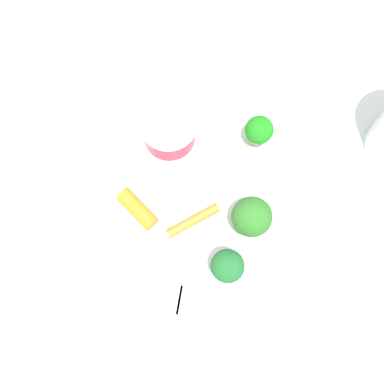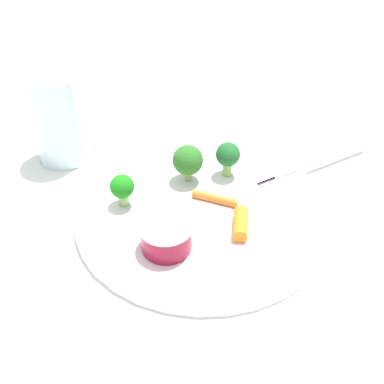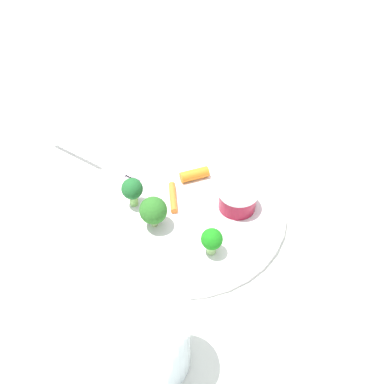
# 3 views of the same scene
# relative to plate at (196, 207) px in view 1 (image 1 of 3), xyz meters

# --- Properties ---
(ground_plane) EXTENTS (2.40, 2.40, 0.00)m
(ground_plane) POSITION_rel_plate_xyz_m (0.00, 0.00, -0.01)
(ground_plane) COLOR white
(plate) EXTENTS (0.32, 0.32, 0.01)m
(plate) POSITION_rel_plate_xyz_m (0.00, 0.00, 0.00)
(plate) COLOR white
(plate) RESTS_ON ground_plane
(sauce_cup) EXTENTS (0.06, 0.06, 0.03)m
(sauce_cup) POSITION_rel_plate_xyz_m (0.07, 0.04, 0.02)
(sauce_cup) COLOR maroon
(sauce_cup) RESTS_ON plate
(broccoli_floret_0) EXTENTS (0.04, 0.04, 0.05)m
(broccoli_floret_0) POSITION_rel_plate_xyz_m (-0.01, -0.06, 0.04)
(broccoli_floret_0) COLOR #95AF6A
(broccoli_floret_0) RESTS_ON plate
(broccoli_floret_1) EXTENTS (0.03, 0.03, 0.05)m
(broccoli_floret_1) POSITION_rel_plate_xyz_m (-0.06, -0.04, 0.04)
(broccoli_floret_1) COLOR #7EBA5D
(broccoli_floret_1) RESTS_ON plate
(broccoli_floret_2) EXTENTS (0.03, 0.03, 0.04)m
(broccoli_floret_2) POSITION_rel_plate_xyz_m (0.08, -0.05, 0.03)
(broccoli_floret_2) COLOR #8BBC6B
(broccoli_floret_2) RESTS_ON plate
(carrot_stick_0) EXTENTS (0.04, 0.05, 0.01)m
(carrot_stick_0) POSITION_rel_plate_xyz_m (-0.02, 0.00, 0.01)
(carrot_stick_0) COLOR orange
(carrot_stick_0) RESTS_ON plate
(carrot_stick_1) EXTENTS (0.04, 0.05, 0.02)m
(carrot_stick_1) POSITION_rel_plate_xyz_m (-0.02, 0.06, 0.01)
(carrot_stick_1) COLOR orange
(carrot_stick_1) RESTS_ON plate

